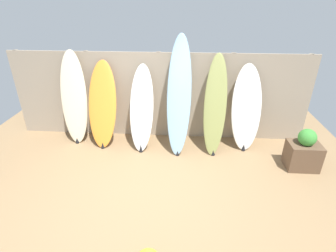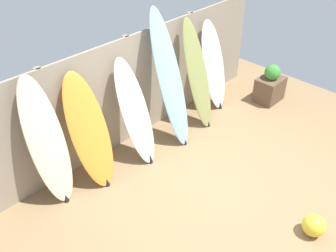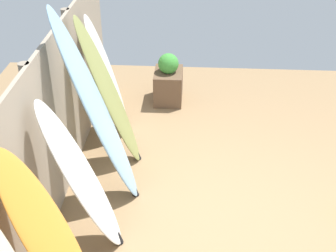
{
  "view_description": "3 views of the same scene",
  "coord_description": "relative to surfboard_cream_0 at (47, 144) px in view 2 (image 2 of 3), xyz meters",
  "views": [
    {
      "loc": [
        0.53,
        -3.1,
        2.79
      ],
      "look_at": [
        0.27,
        0.74,
        0.86
      ],
      "focal_mm": 28.0,
      "sensor_mm": 36.0,
      "label": 1
    },
    {
      "loc": [
        -3.33,
        -2.05,
        3.9
      ],
      "look_at": [
        -0.4,
        0.78,
        1.0
      ],
      "focal_mm": 40.0,
      "sensor_mm": 36.0,
      "label": 2
    },
    {
      "loc": [
        -3.58,
        0.58,
        3.49
      ],
      "look_at": [
        0.27,
        0.82,
        1.04
      ],
      "focal_mm": 50.0,
      "sensor_mm": 36.0,
      "label": 3
    }
  ],
  "objects": [
    {
      "name": "fence_back",
      "position": [
        1.68,
        0.3,
        -0.02
      ],
      "size": [
        6.08,
        0.11,
        1.8
      ],
      "color": "gray",
      "rests_on": "ground"
    },
    {
      "name": "surfboard_white_5",
      "position": [
        3.42,
        -0.03,
        -0.1
      ],
      "size": [
        0.6,
        0.55,
        1.65
      ],
      "color": "white",
      "rests_on": "ground"
    },
    {
      "name": "surfboard_olive_4",
      "position": [
        2.8,
        -0.16,
        -0.01
      ],
      "size": [
        0.49,
        0.75,
        1.85
      ],
      "color": "olive",
      "rests_on": "ground"
    },
    {
      "name": "surfboard_cream_0",
      "position": [
        0.0,
        0.0,
        0.0
      ],
      "size": [
        0.55,
        0.48,
        1.86
      ],
      "color": "beige",
      "rests_on": "ground"
    },
    {
      "name": "surfboard_white_2",
      "position": [
        1.39,
        -0.14,
        -0.12
      ],
      "size": [
        0.49,
        0.72,
        1.62
      ],
      "color": "white",
      "rests_on": "ground"
    },
    {
      "name": "surfboard_skyblue_3",
      "position": [
        2.11,
        -0.17,
        0.17
      ],
      "size": [
        0.49,
        0.84,
        2.18
      ],
      "color": "#8CB7D6",
      "rests_on": "ground"
    },
    {
      "name": "planter_box",
      "position": [
        4.33,
        -0.75,
        -0.6
      ],
      "size": [
        0.54,
        0.41,
        0.76
      ],
      "color": "brown",
      "rests_on": "ground"
    },
    {
      "name": "ground",
      "position": [
        1.68,
        -1.7,
        -0.92
      ],
      "size": [
        7.68,
        7.68,
        0.0
      ],
      "primitive_type": "plane",
      "color": "#8E704C"
    },
    {
      "name": "beach_ball",
      "position": [
        1.87,
        -2.91,
        -0.77
      ],
      "size": [
        0.29,
        0.29,
        0.29
      ],
      "primitive_type": "sphere",
      "color": "yellow",
      "rests_on": "ground"
    },
    {
      "name": "surfboard_orange_1",
      "position": [
        0.59,
        -0.08,
        -0.09
      ],
      "size": [
        0.59,
        0.67,
        1.67
      ],
      "color": "orange",
      "rests_on": "ground"
    }
  ]
}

